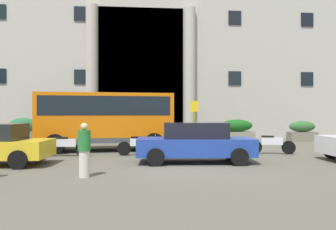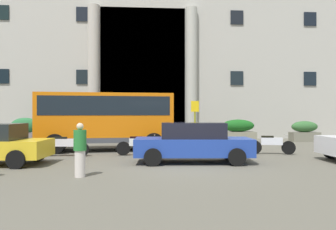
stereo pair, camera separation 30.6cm
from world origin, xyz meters
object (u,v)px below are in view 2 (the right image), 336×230
at_px(scooter_by_planter, 64,145).
at_px(motorcycle_far_end, 139,145).
at_px(hedge_planter_east, 25,130).
at_px(hedge_planter_entrance_right, 305,132).
at_px(bus_stop_sign, 195,118).
at_px(hedge_planter_entrance_left, 238,131).
at_px(pedestrian_man_red_shirt, 80,150).
at_px(parked_compact_extra, 193,142).
at_px(motorcycle_near_kerb, 271,144).
at_px(orange_minibus, 106,117).

bearing_deg(scooter_by_planter, motorcycle_far_end, 8.23).
relative_size(hedge_planter_east, hedge_planter_entrance_right, 1.02).
xyz_separation_m(bus_stop_sign, hedge_planter_entrance_left, (3.25, 2.84, -0.87)).
bearing_deg(hedge_planter_entrance_left, bus_stop_sign, -138.88).
xyz_separation_m(hedge_planter_east, scooter_by_planter, (4.00, -7.55, -0.29)).
bearing_deg(hedge_planter_east, pedestrian_man_red_shirt, -66.21).
relative_size(parked_compact_extra, motorcycle_near_kerb, 2.16).
height_order(hedge_planter_entrance_right, parked_compact_extra, parked_compact_extra).
bearing_deg(scooter_by_planter, motorcycle_near_kerb, 8.06).
bearing_deg(pedestrian_man_red_shirt, motorcycle_near_kerb, -41.29).
height_order(hedge_planter_east, pedestrian_man_red_shirt, hedge_planter_east).
xyz_separation_m(bus_stop_sign, motorcycle_near_kerb, (2.77, -4.12, -1.10)).
relative_size(orange_minibus, bus_stop_sign, 2.62).
xyz_separation_m(orange_minibus, hedge_planter_entrance_right, (12.39, 4.69, -1.02)).
bearing_deg(parked_compact_extra, motorcycle_near_kerb, 36.07).
relative_size(bus_stop_sign, hedge_planter_entrance_left, 1.15).
xyz_separation_m(hedge_planter_east, motorcycle_far_end, (7.21, -7.53, -0.29)).
distance_m(hedge_planter_entrance_right, motorcycle_near_kerb, 8.46).
bearing_deg(hedge_planter_east, hedge_planter_entrance_right, -1.92).
height_order(hedge_planter_east, hedge_planter_entrance_right, hedge_planter_east).
distance_m(orange_minibus, motorcycle_far_end, 3.04).
bearing_deg(bus_stop_sign, hedge_planter_entrance_left, 41.12).
bearing_deg(scooter_by_planter, orange_minibus, 63.50).
bearing_deg(hedge_planter_east, motorcycle_far_end, -46.23).
bearing_deg(orange_minibus, scooter_by_planter, -130.09).
relative_size(parked_compact_extra, pedestrian_man_red_shirt, 2.83).
bearing_deg(scooter_by_planter, hedge_planter_east, 125.70).
xyz_separation_m(parked_compact_extra, motorcycle_far_end, (-1.99, 2.41, -0.29)).
bearing_deg(pedestrian_man_red_shirt, scooter_by_planter, 31.64).
bearing_deg(hedge_planter_east, scooter_by_planter, -62.07).
xyz_separation_m(parked_compact_extra, scooter_by_planter, (-5.19, 2.38, -0.29)).
xyz_separation_m(scooter_by_planter, motorcycle_near_kerb, (9.04, 0.05, -0.00)).
relative_size(bus_stop_sign, scooter_by_planter, 1.21).
bearing_deg(hedge_planter_east, bus_stop_sign, -18.21).
distance_m(motorcycle_near_kerb, motorcycle_far_end, 5.84).
height_order(scooter_by_planter, motorcycle_near_kerb, same).
relative_size(orange_minibus, scooter_by_planter, 3.17).
relative_size(scooter_by_planter, motorcycle_far_end, 1.01).
xyz_separation_m(hedge_planter_entrance_left, hedge_planter_east, (-13.53, 0.55, 0.06)).
distance_m(orange_minibus, scooter_by_planter, 2.99).
distance_m(bus_stop_sign, hedge_planter_east, 10.85).
xyz_separation_m(bus_stop_sign, hedge_planter_entrance_right, (7.65, 2.78, -0.92)).
height_order(orange_minibus, pedestrian_man_red_shirt, orange_minibus).
xyz_separation_m(hedge_planter_entrance_right, motorcycle_far_end, (-10.72, -6.92, -0.18)).
height_order(orange_minibus, scooter_by_planter, orange_minibus).
bearing_deg(orange_minibus, parked_compact_extra, -57.62).
distance_m(hedge_planter_entrance_left, parked_compact_extra, 10.34).
bearing_deg(hedge_planter_east, orange_minibus, -43.66).
relative_size(scooter_by_planter, pedestrian_man_red_shirt, 1.35).
relative_size(orange_minibus, pedestrian_man_red_shirt, 4.28).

